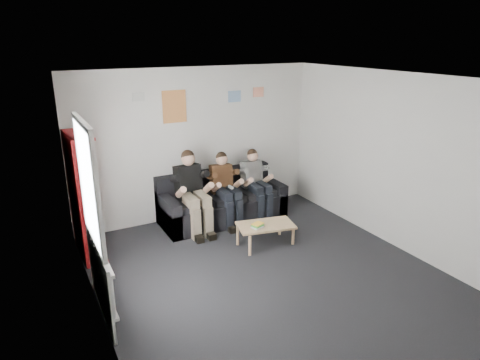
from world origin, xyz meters
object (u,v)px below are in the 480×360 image
(sofa, at_px, (222,203))
(person_right, at_px, (257,184))
(person_middle, at_px, (226,189))
(person_left, at_px, (193,193))
(coffee_table, at_px, (266,227))
(bookshelf, at_px, (85,197))

(sofa, bearing_deg, person_right, -17.62)
(person_middle, bearing_deg, person_left, -171.84)
(sofa, xyz_separation_m, coffee_table, (0.17, -1.26, 0.00))
(person_left, height_order, person_middle, person_left)
(bookshelf, xyz_separation_m, person_right, (2.97, 0.08, -0.31))
(sofa, relative_size, person_left, 1.61)
(person_right, bearing_deg, sofa, 160.02)
(person_right, bearing_deg, bookshelf, 179.22)
(bookshelf, bearing_deg, person_middle, -2.80)
(coffee_table, bearing_deg, sofa, 97.91)
(person_left, distance_m, person_right, 1.24)
(sofa, xyz_separation_m, person_left, (-0.62, -0.20, 0.37))
(bookshelf, relative_size, person_right, 1.51)
(bookshelf, distance_m, person_middle, 2.37)
(sofa, relative_size, person_right, 1.78)
(coffee_table, height_order, person_middle, person_middle)
(sofa, distance_m, person_middle, 0.39)
(coffee_table, distance_m, person_middle, 1.12)
(coffee_table, xyz_separation_m, person_right, (0.45, 1.06, 0.32))
(bookshelf, bearing_deg, person_right, -3.18)
(bookshelf, height_order, person_left, bookshelf)
(sofa, distance_m, coffee_table, 1.27)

